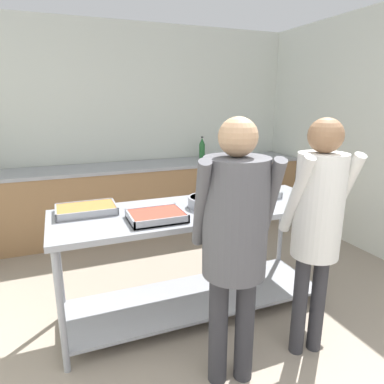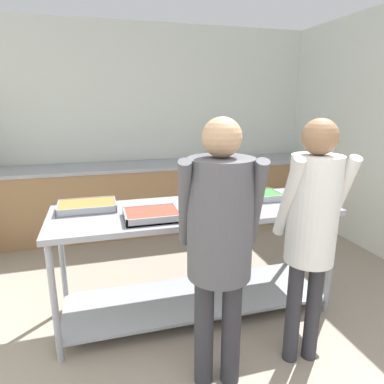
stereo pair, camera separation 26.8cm
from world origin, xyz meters
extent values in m
cube|color=silver|center=(0.00, 4.16, 1.32)|extent=(4.48, 0.06, 2.65)
cube|color=olive|center=(0.00, 3.79, 0.42)|extent=(4.32, 0.62, 0.85)
cube|color=gray|center=(0.00, 3.79, 0.87)|extent=(4.32, 0.65, 0.04)
cube|color=black|center=(-0.13, 3.79, 0.88)|extent=(0.43, 0.46, 0.02)
cube|color=gray|center=(-0.07, 1.83, 0.87)|extent=(2.15, 0.72, 0.04)
cube|color=gray|center=(-0.07, 1.83, 0.12)|extent=(2.07, 0.64, 0.02)
cylinder|color=gray|center=(-1.10, 1.52, 0.43)|extent=(0.04, 0.04, 0.85)
cylinder|color=gray|center=(0.95, 1.52, 0.43)|extent=(0.04, 0.04, 0.85)
cylinder|color=gray|center=(-1.10, 2.14, 0.43)|extent=(0.04, 0.04, 0.85)
cylinder|color=gray|center=(0.95, 2.14, 0.43)|extent=(0.04, 0.04, 0.85)
cube|color=gray|center=(-0.87, 2.01, 0.90)|extent=(0.43, 0.29, 0.01)
cube|color=#9E6B33|center=(-0.87, 2.01, 0.92)|extent=(0.40, 0.27, 0.04)
cube|color=gray|center=(-0.87, 1.87, 0.92)|extent=(0.43, 0.01, 0.05)
cube|color=gray|center=(-0.87, 2.15, 0.92)|extent=(0.43, 0.01, 0.05)
cube|color=gray|center=(-1.08, 2.01, 0.92)|extent=(0.01, 0.29, 0.05)
cube|color=gray|center=(-0.66, 2.01, 0.92)|extent=(0.01, 0.29, 0.05)
cube|color=gray|center=(-0.43, 1.68, 0.90)|extent=(0.38, 0.30, 0.01)
cube|color=#B23D2D|center=(-0.43, 1.68, 0.92)|extent=(0.35, 0.27, 0.04)
cube|color=gray|center=(-0.43, 1.54, 0.92)|extent=(0.38, 0.01, 0.05)
cube|color=gray|center=(-0.43, 1.82, 0.92)|extent=(0.38, 0.01, 0.05)
cube|color=gray|center=(-0.62, 1.68, 0.92)|extent=(0.01, 0.30, 0.05)
cube|color=gray|center=(-0.25, 1.68, 0.92)|extent=(0.01, 0.30, 0.05)
cylinder|color=gray|center=(0.01, 1.82, 0.93)|extent=(0.29, 0.29, 0.08)
cylinder|color=brown|center=(0.01, 1.82, 0.97)|extent=(0.26, 0.26, 0.01)
cylinder|color=black|center=(0.22, 1.82, 0.96)|extent=(0.14, 0.02, 0.02)
cube|color=gray|center=(0.47, 1.92, 0.90)|extent=(0.42, 0.27, 0.01)
cube|color=#387A38|center=(0.47, 1.92, 0.92)|extent=(0.40, 0.25, 0.04)
cube|color=gray|center=(0.47, 1.79, 0.92)|extent=(0.42, 0.01, 0.05)
cube|color=gray|center=(0.47, 2.05, 0.92)|extent=(0.42, 0.01, 0.05)
cube|color=gray|center=(0.26, 1.92, 0.92)|extent=(0.01, 0.27, 0.05)
cube|color=gray|center=(0.67, 1.92, 0.92)|extent=(0.01, 0.27, 0.05)
cylinder|color=white|center=(0.83, 1.60, 0.90)|extent=(0.22, 0.22, 0.01)
cylinder|color=white|center=(0.83, 1.60, 0.91)|extent=(0.22, 0.22, 0.01)
cylinder|color=white|center=(0.83, 1.60, 0.92)|extent=(0.22, 0.22, 0.01)
cylinder|color=white|center=(0.83, 1.60, 0.93)|extent=(0.22, 0.22, 0.01)
cylinder|color=white|center=(0.83, 1.60, 0.94)|extent=(0.21, 0.21, 0.01)
cylinder|color=white|center=(0.83, 1.60, 0.96)|extent=(0.21, 0.21, 0.01)
cylinder|color=#2D2D33|center=(-0.23, 1.10, 0.36)|extent=(0.12, 0.12, 0.73)
cylinder|color=#2D2D33|center=(-0.07, 1.06, 0.36)|extent=(0.12, 0.12, 0.73)
cylinder|color=#4C4C51|center=(-0.34, 1.13, 1.14)|extent=(0.14, 0.31, 0.55)
cylinder|color=#4C4C51|center=(0.03, 1.04, 1.14)|extent=(0.14, 0.31, 0.55)
cylinder|color=#4C4C51|center=(-0.15, 1.08, 1.06)|extent=(0.36, 0.36, 0.67)
sphere|color=tan|center=(-0.15, 1.08, 1.50)|extent=(0.21, 0.21, 0.21)
cylinder|color=#2D2D33|center=(0.39, 1.13, 0.36)|extent=(0.10, 0.10, 0.72)
cylinder|color=#2D2D33|center=(0.52, 1.11, 0.36)|extent=(0.10, 0.10, 0.72)
cylinder|color=silver|center=(0.29, 1.14, 1.13)|extent=(0.12, 0.31, 0.54)
cylinder|color=silver|center=(0.61, 1.09, 1.13)|extent=(0.12, 0.31, 0.54)
cylinder|color=silver|center=(0.45, 1.12, 1.05)|extent=(0.30, 0.30, 0.66)
sphere|color=#8C6647|center=(0.45, 1.12, 1.49)|extent=(0.21, 0.21, 0.21)
cylinder|color=#23602D|center=(0.85, 3.88, 1.00)|extent=(0.08, 0.08, 0.21)
cone|color=#23602D|center=(0.85, 3.88, 1.14)|extent=(0.07, 0.07, 0.08)
cylinder|color=black|center=(0.85, 3.88, 1.19)|extent=(0.03, 0.03, 0.02)
camera|label=1|loc=(-1.03, -0.48, 1.69)|focal=32.00mm
camera|label=2|loc=(-0.77, -0.57, 1.69)|focal=32.00mm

